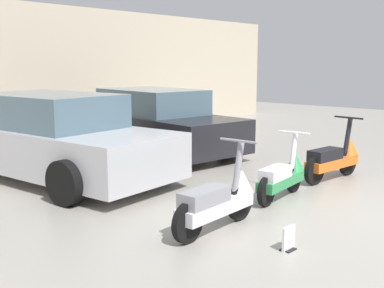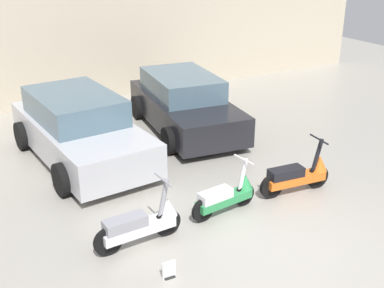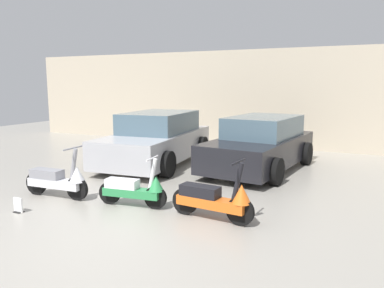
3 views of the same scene
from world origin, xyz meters
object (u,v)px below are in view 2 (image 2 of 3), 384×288
Objects in this scene: scooter_front_left at (142,223)px; scooter_front_center at (298,174)px; placard_near_left_scooter at (169,270)px; scooter_front_right at (227,195)px; car_rear_left at (80,129)px; car_rear_center at (184,104)px.

scooter_front_center is (3.24, 0.13, 0.00)m from scooter_front_left.
placard_near_left_scooter is at bearing -155.97° from scooter_front_center.
scooter_front_right is 0.91× the size of scooter_front_center.
car_rear_left reaches higher than scooter_front_right.
car_rear_center is (2.94, 4.12, 0.29)m from scooter_front_left.
car_rear_center is (1.28, 3.96, 0.33)m from scooter_front_right.
scooter_front_center is 4.68m from car_rear_left.
car_rear_center is (-0.29, 3.99, 0.29)m from scooter_front_center.
car_rear_center reaches higher than scooter_front_right.
car_rear_center is at bearing 59.78° from placard_near_left_scooter.
scooter_front_center is at bearing 10.91° from car_rear_center.
scooter_front_right reaches higher than placard_near_left_scooter.
car_rear_left is 4.60m from placard_near_left_scooter.
car_rear_left is at bearing 107.33° from scooter_front_right.
scooter_front_center reaches higher than scooter_front_left.
scooter_front_left is 1.10× the size of scooter_front_right.
placard_near_left_scooter is (-0.13, -4.56, -0.57)m from car_rear_left.
scooter_front_left is 3.62m from car_rear_left.
placard_near_left_scooter is (-1.68, -1.11, -0.22)m from scooter_front_right.
car_rear_left reaches higher than car_rear_center.
car_rear_center reaches higher than scooter_front_left.
car_rear_left is 16.75× the size of placard_near_left_scooter.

